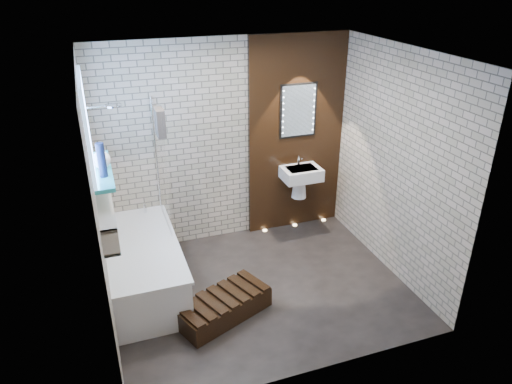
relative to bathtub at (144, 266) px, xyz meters
name	(u,v)px	position (x,y,z in m)	size (l,w,h in m)	color
ground	(260,288)	(1.22, -0.45, -0.29)	(3.20, 3.20, 0.00)	black
room_shell	(261,185)	(1.22, -0.45, 1.01)	(3.24, 3.20, 2.60)	#A19880
walnut_panel	(296,136)	(2.17, 0.82, 1.01)	(1.30, 0.06, 2.60)	black
clerestory_window	(90,135)	(-0.34, -0.10, 1.61)	(0.18, 1.00, 0.94)	#7FADE0
display_niche	(106,210)	(-0.31, -0.30, 0.91)	(0.14, 1.30, 0.26)	teal
bathtub	(144,266)	(0.00, 0.00, 0.00)	(0.79, 1.74, 0.70)	white
bath_screen	(161,166)	(0.35, 0.44, 0.99)	(0.01, 0.78, 1.40)	white
towel	(160,122)	(0.35, 0.23, 1.56)	(0.09, 0.22, 0.29)	#292320
shower_head	(113,105)	(-0.08, 0.50, 1.71)	(0.18, 0.18, 0.02)	silver
washbasin	(301,178)	(2.17, 0.62, 0.50)	(0.50, 0.36, 0.58)	white
led_mirror	(298,111)	(2.17, 0.78, 1.36)	(0.50, 0.02, 0.70)	black
walnut_step	(223,307)	(0.70, -0.75, -0.18)	(0.99, 0.44, 0.22)	black
niche_bottles	(109,228)	(-0.31, -0.59, 0.86)	(0.05, 0.19, 0.12)	#956017
sill_vases	(102,160)	(-0.28, -0.14, 1.36)	(0.17, 0.33, 0.33)	white
floor_uplights	(295,225)	(2.17, 0.75, -0.29)	(0.96, 0.06, 0.01)	#FFD899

